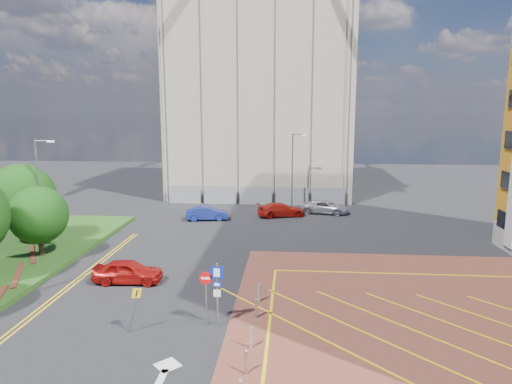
# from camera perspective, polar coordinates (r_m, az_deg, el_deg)

# --- Properties ---
(ground) EXTENTS (140.00, 140.00, 0.00)m
(ground) POSITION_cam_1_polar(r_m,az_deg,el_deg) (22.45, -6.56, -17.39)
(ground) COLOR black
(ground) RESTS_ON ground
(tree_c) EXTENTS (4.00, 4.00, 4.90)m
(tree_c) POSITION_cam_1_polar(r_m,az_deg,el_deg) (35.05, -25.54, -2.61)
(tree_c) COLOR #3D2B1C
(tree_c) RESTS_ON grass_bed
(tree_d) EXTENTS (5.00, 5.00, 6.08)m
(tree_d) POSITION_cam_1_polar(r_m,az_deg,el_deg) (38.98, -27.25, -0.52)
(tree_d) COLOR #3D2B1C
(tree_d) RESTS_ON grass_bed
(lamp_left_far) EXTENTS (1.53, 0.16, 8.00)m
(lamp_left_far) POSITION_cam_1_polar(r_m,az_deg,el_deg) (36.94, -25.42, 0.33)
(lamp_left_far) COLOR #9EA0A8
(lamp_left_far) RESTS_ON grass_bed
(lamp_back) EXTENTS (1.53, 0.16, 8.00)m
(lamp_back) POSITION_cam_1_polar(r_m,az_deg,el_deg) (47.87, 4.65, 2.99)
(lamp_back) COLOR #9EA0A8
(lamp_back) RESTS_ON ground
(sign_cluster) EXTENTS (1.17, 0.12, 3.20)m
(sign_cluster) POSITION_cam_1_polar(r_m,az_deg,el_deg) (22.45, -5.41, -11.87)
(sign_cluster) COLOR #9EA0A8
(sign_cluster) RESTS_ON ground
(warning_sign) EXTENTS (0.74, 0.41, 2.25)m
(warning_sign) POSITION_cam_1_polar(r_m,az_deg,el_deg) (22.65, -14.95, -13.42)
(warning_sign) COLOR #9EA0A8
(warning_sign) RESTS_ON ground
(bollard_row) EXTENTS (0.14, 11.14, 0.90)m
(bollard_row) POSITION_cam_1_polar(r_m,az_deg,el_deg) (20.47, -0.85, -18.74)
(bollard_row) COLOR #9EA0A8
(bollard_row) RESTS_ON forecourt
(construction_building) EXTENTS (21.20, 19.20, 22.00)m
(construction_building) POSITION_cam_1_polar(r_m,az_deg,el_deg) (59.62, 0.76, 10.85)
(construction_building) COLOR #B6AB95
(construction_building) RESTS_ON ground
(construction_fence) EXTENTS (21.60, 0.06, 2.00)m
(construction_fence) POSITION_cam_1_polar(r_m,az_deg,el_deg) (50.46, 1.10, -0.47)
(construction_fence) COLOR gray
(construction_fence) RESTS_ON ground
(car_red_left) EXTENTS (4.25, 1.88, 1.42)m
(car_red_left) POSITION_cam_1_polar(r_m,az_deg,el_deg) (29.17, -15.71, -9.52)
(car_red_left) COLOR #A5110E
(car_red_left) RESTS_ON ground
(car_blue_back) EXTENTS (4.18, 2.03, 1.32)m
(car_blue_back) POSITION_cam_1_polar(r_m,az_deg,el_deg) (43.73, -6.14, -2.66)
(car_blue_back) COLOR navy
(car_blue_back) RESTS_ON ground
(car_red_back) EXTENTS (5.00, 3.19, 1.35)m
(car_red_back) POSITION_cam_1_polar(r_m,az_deg,el_deg) (44.99, 3.13, -2.23)
(car_red_back) COLOR #A1160D
(car_red_back) RESTS_ON ground
(car_silver_back) EXTENTS (5.05, 3.08, 1.31)m
(car_silver_back) POSITION_cam_1_polar(r_m,az_deg,el_deg) (46.84, 8.67, -1.86)
(car_silver_back) COLOR #B3B3BA
(car_silver_back) RESTS_ON ground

